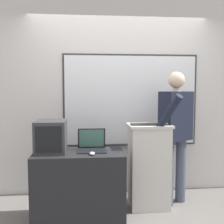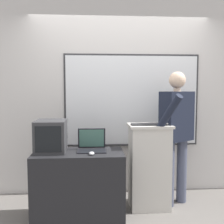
{
  "view_description": "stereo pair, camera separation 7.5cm",
  "coord_description": "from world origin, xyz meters",
  "px_view_note": "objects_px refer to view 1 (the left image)",
  "views": [
    {
      "loc": [
        -0.47,
        -2.89,
        1.5
      ],
      "look_at": [
        -0.16,
        0.37,
        1.22
      ],
      "focal_mm": 45.0,
      "sensor_mm": 36.0,
      "label": 1
    },
    {
      "loc": [
        -0.39,
        -2.9,
        1.5
      ],
      "look_at": [
        -0.16,
        0.37,
        1.22
      ],
      "focal_mm": 45.0,
      "sensor_mm": 36.0,
      "label": 2
    }
  ],
  "objects_px": {
    "laptop": "(92,143)",
    "crt_monitor": "(51,136)",
    "wireless_keyboard": "(148,124)",
    "computer_mouse_by_keyboard": "(167,123)",
    "lectern_podium": "(149,166)",
    "computer_mouse_by_laptop": "(92,153)",
    "person_presenter": "(176,128)",
    "side_desk": "(79,185)"
  },
  "relations": [
    {
      "from": "side_desk",
      "to": "lectern_podium",
      "type": "bearing_deg",
      "value": 15.64
    },
    {
      "from": "wireless_keyboard",
      "to": "crt_monitor",
      "type": "distance_m",
      "value": 1.17
    },
    {
      "from": "side_desk",
      "to": "person_presenter",
      "type": "relative_size",
      "value": 0.6
    },
    {
      "from": "laptop",
      "to": "wireless_keyboard",
      "type": "bearing_deg",
      "value": 8.2
    },
    {
      "from": "wireless_keyboard",
      "to": "computer_mouse_by_laptop",
      "type": "distance_m",
      "value": 0.82
    },
    {
      "from": "wireless_keyboard",
      "to": "lectern_podium",
      "type": "bearing_deg",
      "value": 63.39
    },
    {
      "from": "side_desk",
      "to": "wireless_keyboard",
      "type": "bearing_deg",
      "value": 12.72
    },
    {
      "from": "person_presenter",
      "to": "wireless_keyboard",
      "type": "xyz_separation_m",
      "value": [
        -0.39,
        -0.12,
        0.07
      ]
    },
    {
      "from": "lectern_podium",
      "to": "crt_monitor",
      "type": "height_order",
      "value": "crt_monitor"
    },
    {
      "from": "computer_mouse_by_laptop",
      "to": "crt_monitor",
      "type": "relative_size",
      "value": 0.24
    },
    {
      "from": "person_presenter",
      "to": "computer_mouse_by_keyboard",
      "type": "height_order",
      "value": "person_presenter"
    },
    {
      "from": "laptop",
      "to": "crt_monitor",
      "type": "xyz_separation_m",
      "value": [
        -0.46,
        -0.04,
        0.1
      ]
    },
    {
      "from": "side_desk",
      "to": "crt_monitor",
      "type": "bearing_deg",
      "value": 171.55
    },
    {
      "from": "wireless_keyboard",
      "to": "computer_mouse_by_keyboard",
      "type": "distance_m",
      "value": 0.24
    },
    {
      "from": "computer_mouse_by_laptop",
      "to": "person_presenter",
      "type": "bearing_deg",
      "value": 22.89
    },
    {
      "from": "crt_monitor",
      "to": "person_presenter",
      "type": "bearing_deg",
      "value": 9.54
    },
    {
      "from": "lectern_podium",
      "to": "wireless_keyboard",
      "type": "distance_m",
      "value": 0.54
    },
    {
      "from": "laptop",
      "to": "crt_monitor",
      "type": "distance_m",
      "value": 0.48
    },
    {
      "from": "lectern_podium",
      "to": "wireless_keyboard",
      "type": "bearing_deg",
      "value": -116.61
    },
    {
      "from": "lectern_podium",
      "to": "computer_mouse_by_laptop",
      "type": "relative_size",
      "value": 10.49
    },
    {
      "from": "computer_mouse_by_keyboard",
      "to": "crt_monitor",
      "type": "xyz_separation_m",
      "value": [
        -1.39,
        -0.15,
        -0.11
      ]
    },
    {
      "from": "lectern_podium",
      "to": "wireless_keyboard",
      "type": "relative_size",
      "value": 2.5
    },
    {
      "from": "laptop",
      "to": "computer_mouse_by_laptop",
      "type": "bearing_deg",
      "value": -90.22
    },
    {
      "from": "person_presenter",
      "to": "laptop",
      "type": "relative_size",
      "value": 5.18
    },
    {
      "from": "laptop",
      "to": "computer_mouse_by_keyboard",
      "type": "height_order",
      "value": "computer_mouse_by_keyboard"
    },
    {
      "from": "lectern_podium",
      "to": "laptop",
      "type": "distance_m",
      "value": 0.8
    },
    {
      "from": "computer_mouse_by_keyboard",
      "to": "crt_monitor",
      "type": "distance_m",
      "value": 1.4
    },
    {
      "from": "laptop",
      "to": "computer_mouse_by_laptop",
      "type": "distance_m",
      "value": 0.25
    },
    {
      "from": "wireless_keyboard",
      "to": "computer_mouse_by_laptop",
      "type": "relative_size",
      "value": 4.19
    },
    {
      "from": "wireless_keyboard",
      "to": "computer_mouse_by_keyboard",
      "type": "height_order",
      "value": "computer_mouse_by_keyboard"
    },
    {
      "from": "laptop",
      "to": "wireless_keyboard",
      "type": "relative_size",
      "value": 0.78
    },
    {
      "from": "wireless_keyboard",
      "to": "computer_mouse_by_keyboard",
      "type": "xyz_separation_m",
      "value": [
        0.24,
        0.01,
        0.01
      ]
    },
    {
      "from": "side_desk",
      "to": "computer_mouse_by_keyboard",
      "type": "xyz_separation_m",
      "value": [
        1.08,
        0.2,
        0.68
      ]
    },
    {
      "from": "laptop",
      "to": "side_desk",
      "type": "bearing_deg",
      "value": -148.97
    },
    {
      "from": "lectern_podium",
      "to": "side_desk",
      "type": "height_order",
      "value": "lectern_podium"
    },
    {
      "from": "side_desk",
      "to": "crt_monitor",
      "type": "relative_size",
      "value": 2.44
    },
    {
      "from": "wireless_keyboard",
      "to": "laptop",
      "type": "bearing_deg",
      "value": -171.8
    },
    {
      "from": "wireless_keyboard",
      "to": "computer_mouse_by_laptop",
      "type": "xyz_separation_m",
      "value": [
        -0.69,
        -0.34,
        -0.27
      ]
    },
    {
      "from": "wireless_keyboard",
      "to": "side_desk",
      "type": "bearing_deg",
      "value": -167.28
    },
    {
      "from": "side_desk",
      "to": "crt_monitor",
      "type": "height_order",
      "value": "crt_monitor"
    },
    {
      "from": "person_presenter",
      "to": "computer_mouse_by_laptop",
      "type": "distance_m",
      "value": 1.19
    },
    {
      "from": "computer_mouse_by_keyboard",
      "to": "crt_monitor",
      "type": "height_order",
      "value": "crt_monitor"
    }
  ]
}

